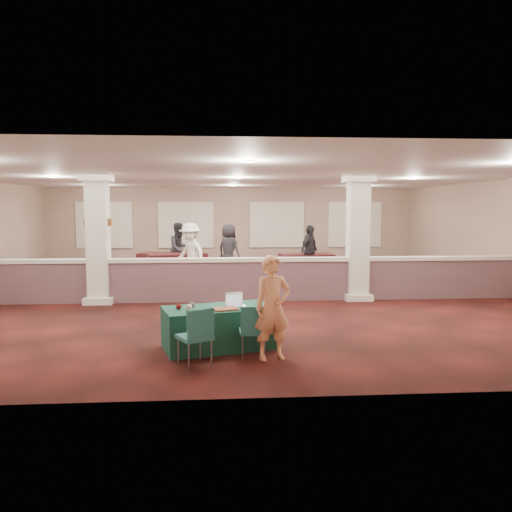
{
  "coord_description": "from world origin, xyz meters",
  "views": [
    {
      "loc": [
        -0.5,
        -13.99,
        2.37
      ],
      "look_at": [
        0.36,
        -2.0,
        1.19
      ],
      "focal_mm": 35.0,
      "sensor_mm": 36.0,
      "label": 1
    }
  ],
  "objects": [
    {
      "name": "ground",
      "position": [
        0.0,
        0.0,
        0.0
      ],
      "size": [
        16.0,
        16.0,
        0.0
      ],
      "primitive_type": "plane",
      "color": "#3F110F",
      "rests_on": "ground"
    },
    {
      "name": "wall_back",
      "position": [
        0.0,
        8.0,
        1.6
      ],
      "size": [
        16.0,
        0.04,
        3.2
      ],
      "primitive_type": "cube",
      "color": "#82695A",
      "rests_on": "ground"
    },
    {
      "name": "wall_front",
      "position": [
        0.0,
        -8.0,
        1.6
      ],
      "size": [
        16.0,
        0.04,
        3.2
      ],
      "primitive_type": "cube",
      "color": "#82695A",
      "rests_on": "ground"
    },
    {
      "name": "wall_right",
      "position": [
        8.0,
        0.0,
        1.6
      ],
      "size": [
        0.04,
        16.0,
        3.2
      ],
      "primitive_type": "cube",
      "color": "#82695A",
      "rests_on": "ground"
    },
    {
      "name": "ceiling",
      "position": [
        0.0,
        0.0,
        3.2
      ],
      "size": [
        16.0,
        16.0,
        0.02
      ],
      "primitive_type": "cube",
      "color": "silver",
      "rests_on": "wall_back"
    },
    {
      "name": "partition_wall",
      "position": [
        0.0,
        -1.5,
        0.57
      ],
      "size": [
        15.6,
        0.28,
        1.1
      ],
      "color": "brown",
      "rests_on": "ground"
    },
    {
      "name": "column_left",
      "position": [
        -3.5,
        -1.5,
        1.64
      ],
      "size": [
        0.72,
        0.72,
        3.2
      ],
      "color": "silver",
      "rests_on": "ground"
    },
    {
      "name": "column_right",
      "position": [
        3.0,
        -1.5,
        1.64
      ],
      "size": [
        0.72,
        0.72,
        3.2
      ],
      "color": "silver",
      "rests_on": "ground"
    },
    {
      "name": "sconce_left",
      "position": [
        -3.78,
        -1.5,
        2.0
      ],
      "size": [
        0.12,
        0.12,
        0.18
      ],
      "color": "brown",
      "rests_on": "column_left"
    },
    {
      "name": "sconce_right",
      "position": [
        -3.22,
        -1.5,
        2.0
      ],
      "size": [
        0.12,
        0.12,
        0.18
      ],
      "color": "brown",
      "rests_on": "column_left"
    },
    {
      "name": "near_table",
      "position": [
        -0.53,
        -5.73,
        0.35
      ],
      "size": [
        1.99,
        1.36,
        0.7
      ],
      "primitive_type": "cube",
      "rotation": [
        0.0,
        0.0,
        0.27
      ],
      "color": "#0E3628",
      "rests_on": "ground"
    },
    {
      "name": "conf_chair_main",
      "position": [
        0.0,
        -6.33,
        0.5
      ],
      "size": [
        0.44,
        0.45,
        0.84
      ],
      "rotation": [
        0.0,
        0.0,
        0.05
      ],
      "color": "#1C5154",
      "rests_on": "ground"
    },
    {
      "name": "conf_chair_side",
      "position": [
        -0.85,
        -6.73,
        0.53
      ],
      "size": [
        0.61,
        0.61,
        0.89
      ],
      "rotation": [
        0.0,
        0.0,
        0.51
      ],
      "color": "#1C5154",
      "rests_on": "ground"
    },
    {
      "name": "woman",
      "position": [
        0.3,
        -6.41,
        0.81
      ],
      "size": [
        0.67,
        0.54,
        1.63
      ],
      "primitive_type": "imported",
      "rotation": [
        0.0,
        0.0,
        0.28
      ],
      "color": "#E89065",
      "rests_on": "ground"
    },
    {
      "name": "far_table_front_left",
      "position": [
        -6.22,
        0.3,
        0.39
      ],
      "size": [
        2.03,
        1.24,
        0.77
      ],
      "primitive_type": "cube",
      "rotation": [
        0.0,
        0.0,
        -0.16
      ],
      "color": "black",
      "rests_on": "ground"
    },
    {
      "name": "far_table_front_center",
      "position": [
        -1.5,
        0.3,
        0.33
      ],
      "size": [
        1.83,
        1.33,
        0.67
      ],
      "primitive_type": "cube",
      "rotation": [
        0.0,
        0.0,
        0.35
      ],
      "color": "black",
      "rests_on": "ground"
    },
    {
      "name": "far_table_front_right",
      "position": [
        2.5,
        0.3,
        0.41
      ],
      "size": [
        2.22,
        1.57,
        0.82
      ],
      "primitive_type": "cube",
      "rotation": [
        0.0,
        0.0,
        0.31
      ],
      "color": "black",
      "rests_on": "ground"
    },
    {
      "name": "far_table_back_left",
      "position": [
        -2.5,
        4.02,
        0.37
      ],
      "size": [
        1.98,
        1.34,
        0.73
      ],
      "primitive_type": "cube",
      "rotation": [
        0.0,
        0.0,
        -0.26
      ],
      "color": "black",
      "rests_on": "ground"
    },
    {
      "name": "far_table_back_center",
      "position": [
        -2.0,
        3.2,
        0.4
      ],
      "size": [
        2.16,
        1.54,
        0.79
      ],
      "primitive_type": "cube",
      "rotation": [
        0.0,
        0.0,
        0.32
      ],
      "color": "black",
      "rests_on": "ground"
    },
    {
      "name": "far_table_back_right",
      "position": [
        2.5,
        3.2,
        0.37
      ],
      "size": [
        1.95,
        1.18,
        0.74
      ],
      "primitive_type": "cube",
      "rotation": [
        0.0,
        0.0,
        0.16
      ],
      "color": "black",
      "rests_on": "ground"
    },
    {
      "name": "attendee_a",
      "position": [
        -1.94,
        3.76,
        0.91
      ],
      "size": [
        1.0,
        0.91,
        1.83
      ],
      "primitive_type": "imported",
      "rotation": [
        0.0,
        0.0,
        0.62
      ],
      "color": "black",
      "rests_on": "ground"
    },
    {
      "name": "attendee_b",
      "position": [
        -1.43,
        1.65,
        0.94
      ],
      "size": [
        1.2,
        1.28,
        1.88
      ],
      "primitive_type": "imported",
      "rotation": [
        0.0,
        0.0,
        -0.87
      ],
      "color": "silver",
      "rests_on": "ground"
    },
    {
      "name": "attendee_c",
      "position": [
        2.56,
        2.96,
        0.88
      ],
      "size": [
        1.02,
        1.12,
        1.77
      ],
      "primitive_type": "imported",
      "rotation": [
        0.0,
        0.0,
        0.92
      ],
      "color": "black",
      "rests_on": "ground"
    },
    {
      "name": "attendee_d",
      "position": [
        -0.21,
        3.5,
        0.9
      ],
      "size": [
        0.99,
        0.93,
        1.8
      ],
      "primitive_type": "imported",
      "rotation": [
        0.0,
        0.0,
        2.46
      ],
      "color": "black",
      "rests_on": "ground"
    },
    {
      "name": "laptop_base",
      "position": [
        -0.25,
        -5.69,
        0.71
      ],
      "size": [
        0.36,
        0.3,
        0.02
      ],
      "primitive_type": "cube",
      "rotation": [
        0.0,
        0.0,
        0.27
      ],
      "color": "silver",
      "rests_on": "near_table"
    },
    {
      "name": "laptop_screen",
      "position": [
        -0.27,
        -5.59,
        0.82
      ],
      "size": [
        0.31,
        0.1,
        0.21
      ],
      "primitive_type": "cube",
      "rotation": [
        0.0,
        0.0,
        0.27
      ],
      "color": "silver",
      "rests_on": "near_table"
    },
    {
      "name": "screen_glow",
      "position": [
        -0.27,
        -5.6,
        0.8
      ],
      "size": [
        0.28,
        0.08,
        0.18
      ],
      "primitive_type": "cube",
      "rotation": [
        0.0,
        0.0,
        0.27
      ],
      "color": "silver",
      "rests_on": "near_table"
    },
    {
      "name": "knitting",
      "position": [
        -0.42,
        -5.94,
        0.71
      ],
      "size": [
        0.44,
        0.38,
        0.03
      ],
      "primitive_type": "cube",
      "rotation": [
        0.0,
        0.0,
        0.27
      ],
      "color": "#B1491C",
      "rests_on": "near_table"
    },
    {
      "name": "yarn_cream",
      "position": [
        -1.01,
        -5.96,
        0.75
      ],
      "size": [
        0.1,
        0.1,
        0.1
      ],
      "primitive_type": "sphere",
      "color": "beige",
      "rests_on": "near_table"
    },
    {
      "name": "yarn_red",
      "position": [
        -1.19,
        -5.86,
        0.74
      ],
      "size": [
        0.1,
        0.1,
        0.1
      ],
      "primitive_type": "sphere",
      "color": "maroon",
      "rests_on": "near_table"
    },
    {
      "name": "yarn_grey",
      "position": [
        -0.98,
        -5.73,
        0.75
      ],
      "size": [
        0.1,
        0.1,
        0.1
      ],
      "primitive_type": "sphere",
      "color": "#4F4F54",
      "rests_on": "near_table"
    },
    {
      "name": "scissors",
      "position": [
        0.14,
        -5.82,
        0.7
      ],
      "size": [
        0.12,
        0.06,
        0.01
      ],
      "primitive_type": "cube",
      "rotation": [
        0.0,
        0.0,
        0.27
      ],
      "color": "red",
      "rests_on": "near_table"
    }
  ]
}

